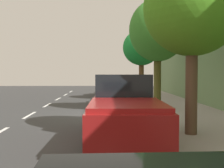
{
  "coord_description": "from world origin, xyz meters",
  "views": [
    {
      "loc": [
        0.27,
        -14.21,
        2.02
      ],
      "look_at": [
        0.78,
        7.28,
        1.16
      ],
      "focal_mm": 47.01,
      "sensor_mm": 36.0,
      "label": 1
    }
  ],
  "objects_px": {
    "parked_sedan_green_mid": "(114,94)",
    "street_tree_corner": "(141,48)",
    "cyclist_with_backpack": "(123,86)",
    "street_tree_far_end": "(158,31)",
    "street_tree_mid_block": "(192,9)",
    "pedestrian_on_phone": "(156,83)",
    "bicycle_at_curb": "(119,95)",
    "parked_pickup_red_second": "(124,110)",
    "parked_sedan_grey_far": "(109,87)"
  },
  "relations": [
    {
      "from": "bicycle_at_curb",
      "to": "street_tree_corner",
      "type": "relative_size",
      "value": 0.32
    },
    {
      "from": "parked_sedan_green_mid",
      "to": "bicycle_at_curb",
      "type": "relative_size",
      "value": 2.84
    },
    {
      "from": "cyclist_with_backpack",
      "to": "pedestrian_on_phone",
      "type": "height_order",
      "value": "pedestrian_on_phone"
    },
    {
      "from": "pedestrian_on_phone",
      "to": "bicycle_at_curb",
      "type": "bearing_deg",
      "value": -141.7
    },
    {
      "from": "parked_sedan_grey_far",
      "to": "street_tree_far_end",
      "type": "xyz_separation_m",
      "value": [
        2.25,
        -10.61,
        3.31
      ]
    },
    {
      "from": "parked_pickup_red_second",
      "to": "street_tree_far_end",
      "type": "distance_m",
      "value": 7.01
    },
    {
      "from": "parked_sedan_green_mid",
      "to": "street_tree_mid_block",
      "type": "relative_size",
      "value": 0.85
    },
    {
      "from": "parked_sedan_grey_far",
      "to": "street_tree_mid_block",
      "type": "xyz_separation_m",
      "value": [
        2.25,
        -16.37,
        3.15
      ]
    },
    {
      "from": "cyclist_with_backpack",
      "to": "street_tree_corner",
      "type": "bearing_deg",
      "value": 8.0
    },
    {
      "from": "cyclist_with_backpack",
      "to": "street_tree_far_end",
      "type": "relative_size",
      "value": 0.3
    },
    {
      "from": "street_tree_mid_block",
      "to": "pedestrian_on_phone",
      "type": "xyz_separation_m",
      "value": [
        1.5,
        14.89,
        -2.79
      ]
    },
    {
      "from": "parked_pickup_red_second",
      "to": "street_tree_far_end",
      "type": "relative_size",
      "value": 0.97
    },
    {
      "from": "parked_sedan_grey_far",
      "to": "pedestrian_on_phone",
      "type": "xyz_separation_m",
      "value": [
        3.75,
        -1.47,
        0.36
      ]
    },
    {
      "from": "bicycle_at_curb",
      "to": "pedestrian_on_phone",
      "type": "relative_size",
      "value": 0.91
    },
    {
      "from": "parked_pickup_red_second",
      "to": "parked_sedan_grey_far",
      "type": "distance_m",
      "value": 16.52
    },
    {
      "from": "street_tree_mid_block",
      "to": "parked_sedan_green_mid",
      "type": "bearing_deg",
      "value": 103.52
    },
    {
      "from": "parked_sedan_green_mid",
      "to": "street_tree_corner",
      "type": "relative_size",
      "value": 0.9
    },
    {
      "from": "street_tree_far_end",
      "to": "street_tree_corner",
      "type": "bearing_deg",
      "value": 90.0
    },
    {
      "from": "parked_sedan_green_mid",
      "to": "street_tree_mid_block",
      "type": "distance_m",
      "value": 9.43
    },
    {
      "from": "cyclist_with_backpack",
      "to": "street_tree_far_end",
      "type": "distance_m",
      "value": 7.1
    },
    {
      "from": "parked_pickup_red_second",
      "to": "street_tree_mid_block",
      "type": "relative_size",
      "value": 1.02
    },
    {
      "from": "parked_sedan_green_mid",
      "to": "parked_sedan_grey_far",
      "type": "xyz_separation_m",
      "value": [
        -0.17,
        7.73,
        0.0
      ]
    },
    {
      "from": "bicycle_at_curb",
      "to": "pedestrian_on_phone",
      "type": "bearing_deg",
      "value": 38.3
    },
    {
      "from": "parked_sedan_grey_far",
      "to": "street_tree_mid_block",
      "type": "relative_size",
      "value": 0.86
    },
    {
      "from": "parked_sedan_green_mid",
      "to": "street_tree_far_end",
      "type": "height_order",
      "value": "street_tree_far_end"
    },
    {
      "from": "street_tree_mid_block",
      "to": "street_tree_corner",
      "type": "height_order",
      "value": "street_tree_mid_block"
    },
    {
      "from": "parked_sedan_grey_far",
      "to": "bicycle_at_curb",
      "type": "relative_size",
      "value": 2.87
    },
    {
      "from": "parked_pickup_red_second",
      "to": "bicycle_at_curb",
      "type": "xyz_separation_m",
      "value": [
        0.47,
        12.61,
        -0.54
      ]
    },
    {
      "from": "bicycle_at_curb",
      "to": "cyclist_with_backpack",
      "type": "bearing_deg",
      "value": -63.08
    },
    {
      "from": "parked_pickup_red_second",
      "to": "street_tree_corner",
      "type": "height_order",
      "value": "street_tree_corner"
    },
    {
      "from": "bicycle_at_curb",
      "to": "pedestrian_on_phone",
      "type": "xyz_separation_m",
      "value": [
        3.07,
        2.43,
        0.75
      ]
    },
    {
      "from": "parked_sedan_green_mid",
      "to": "street_tree_corner",
      "type": "xyz_separation_m",
      "value": [
        2.08,
        3.58,
        3.0
      ]
    },
    {
      "from": "parked_pickup_red_second",
      "to": "cyclist_with_backpack",
      "type": "xyz_separation_m",
      "value": [
        0.69,
        12.17,
        0.12
      ]
    },
    {
      "from": "cyclist_with_backpack",
      "to": "street_tree_far_end",
      "type": "height_order",
      "value": "street_tree_far_end"
    },
    {
      "from": "street_tree_far_end",
      "to": "street_tree_corner",
      "type": "xyz_separation_m",
      "value": [
        0.0,
        6.46,
        -0.32
      ]
    },
    {
      "from": "street_tree_far_end",
      "to": "parked_sedan_green_mid",
      "type": "bearing_deg",
      "value": 125.84
    },
    {
      "from": "parked_pickup_red_second",
      "to": "street_tree_mid_block",
      "type": "bearing_deg",
      "value": 4.09
    },
    {
      "from": "street_tree_corner",
      "to": "pedestrian_on_phone",
      "type": "xyz_separation_m",
      "value": [
        1.5,
        2.68,
        -2.63
      ]
    },
    {
      "from": "street_tree_far_end",
      "to": "pedestrian_on_phone",
      "type": "xyz_separation_m",
      "value": [
        1.5,
        9.13,
        -2.95
      ]
    },
    {
      "from": "parked_sedan_green_mid",
      "to": "cyclist_with_backpack",
      "type": "bearing_deg",
      "value": 77.84
    },
    {
      "from": "street_tree_far_end",
      "to": "parked_pickup_red_second",
      "type": "bearing_deg",
      "value": -109.05
    },
    {
      "from": "parked_sedan_green_mid",
      "to": "parked_sedan_grey_far",
      "type": "bearing_deg",
      "value": 91.26
    },
    {
      "from": "parked_sedan_green_mid",
      "to": "cyclist_with_backpack",
      "type": "distance_m",
      "value": 3.48
    },
    {
      "from": "bicycle_at_curb",
      "to": "street_tree_mid_block",
      "type": "xyz_separation_m",
      "value": [
        1.57,
        -12.47,
        3.54
      ]
    },
    {
      "from": "cyclist_with_backpack",
      "to": "street_tree_corner",
      "type": "xyz_separation_m",
      "value": [
        1.35,
        0.19,
        2.73
      ]
    },
    {
      "from": "pedestrian_on_phone",
      "to": "street_tree_corner",
      "type": "bearing_deg",
      "value": -119.35
    },
    {
      "from": "street_tree_far_end",
      "to": "pedestrian_on_phone",
      "type": "height_order",
      "value": "street_tree_far_end"
    },
    {
      "from": "street_tree_mid_block",
      "to": "street_tree_far_end",
      "type": "bearing_deg",
      "value": 90.0
    },
    {
      "from": "bicycle_at_curb",
      "to": "street_tree_corner",
      "type": "height_order",
      "value": "street_tree_corner"
    },
    {
      "from": "parked_pickup_red_second",
      "to": "cyclist_with_backpack",
      "type": "height_order",
      "value": "parked_pickup_red_second"
    }
  ]
}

